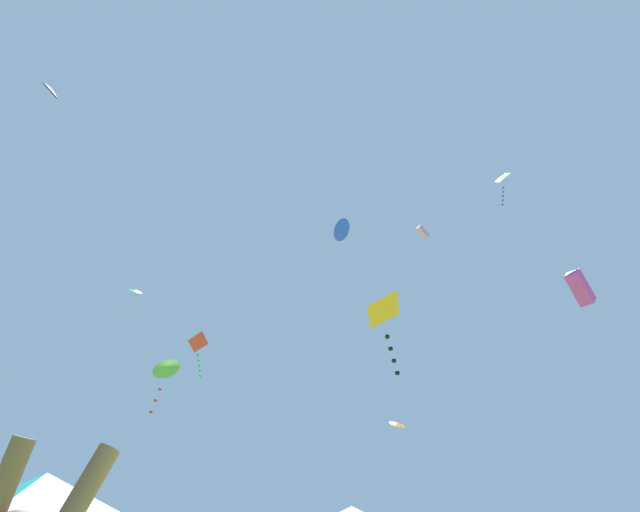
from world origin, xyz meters
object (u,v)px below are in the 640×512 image
at_px(kite_orange_diamond, 383,313).
at_px(kite_green_delta, 135,291).
at_px(kite_lime_diamond, 502,179).
at_px(kite_orange_delta, 397,424).
at_px(canopy_tent_teal, 42,497).
at_px(kite_blue_delta, 341,229).
at_px(kite_lime_delta, 165,369).
at_px(kite_pink_box, 423,232).
at_px(kite_magenta_box, 580,288).
at_px(kite_black_diamond, 52,90).
at_px(kite_red_diamond, 198,344).

height_order(kite_orange_diamond, kite_green_delta, kite_green_delta).
bearing_deg(kite_green_delta, kite_lime_diamond, -15.42).
bearing_deg(kite_orange_delta, canopy_tent_teal, -133.71).
distance_m(canopy_tent_teal, kite_lime_diamond, 25.64).
bearing_deg(canopy_tent_teal, kite_blue_delta, 50.52).
bearing_deg(canopy_tent_teal, kite_lime_delta, 87.43).
height_order(canopy_tent_teal, kite_green_delta, kite_green_delta).
relative_size(kite_blue_delta, kite_green_delta, 1.14).
relative_size(kite_orange_diamond, kite_orange_delta, 2.46).
distance_m(canopy_tent_teal, kite_pink_box, 30.35).
xyz_separation_m(canopy_tent_teal, kite_magenta_box, (17.45, 2.21, 7.99)).
bearing_deg(kite_lime_delta, kite_orange_diamond, -47.60).
distance_m(kite_black_diamond, kite_green_delta, 11.38).
distance_m(kite_red_diamond, kite_lime_diamond, 19.65).
xyz_separation_m(kite_black_diamond, kite_magenta_box, (21.68, 0.23, -8.05)).
height_order(kite_pink_box, kite_green_delta, kite_pink_box).
height_order(kite_red_diamond, kite_pink_box, kite_pink_box).
distance_m(canopy_tent_teal, kite_black_diamond, 16.71).
xyz_separation_m(kite_orange_delta, kite_magenta_box, (4.88, -10.94, 2.75)).
distance_m(kite_lime_diamond, kite_blue_delta, 9.57).
height_order(canopy_tent_teal, kite_orange_delta, kite_orange_delta).
bearing_deg(kite_lime_delta, kite_magenta_box, -28.62).
height_order(kite_black_diamond, kite_orange_diamond, kite_black_diamond).
distance_m(kite_red_diamond, kite_blue_delta, 10.81).
bearing_deg(kite_green_delta, canopy_tent_teal, -81.35).
bearing_deg(kite_green_delta, kite_orange_delta, 3.43).
relative_size(canopy_tent_teal, kite_black_diamond, 4.29).
xyz_separation_m(kite_red_diamond, kite_lime_delta, (-1.00, -3.74, -2.79)).
distance_m(kite_lime_delta, kite_lime_diamond, 20.46).
distance_m(kite_magenta_box, kite_blue_delta, 14.80).
height_order(kite_magenta_box, kite_lime_diamond, kite_lime_diamond).
relative_size(kite_pink_box, kite_magenta_box, 0.80).
distance_m(kite_red_diamond, kite_black_diamond, 15.62).
height_order(kite_black_diamond, kite_blue_delta, kite_blue_delta).
bearing_deg(canopy_tent_teal, kite_orange_delta, 46.29).
height_order(canopy_tent_teal, kite_red_diamond, kite_red_diamond).
distance_m(kite_orange_diamond, kite_lime_delta, 13.24).
bearing_deg(kite_magenta_box, kite_orange_delta, 114.05).
bearing_deg(kite_orange_delta, kite_black_diamond, -146.38).
bearing_deg(kite_orange_diamond, kite_pink_box, 64.96).
bearing_deg(kite_lime_delta, kite_red_diamond, 75.10).
xyz_separation_m(kite_lime_diamond, kite_green_delta, (-19.68, 5.43, -5.28)).
distance_m(kite_black_diamond, kite_pink_box, 25.33).
distance_m(kite_black_diamond, kite_orange_diamond, 16.79).
distance_m(kite_red_diamond, kite_orange_diamond, 16.08).
height_order(kite_orange_diamond, kite_blue_delta, kite_blue_delta).
bearing_deg(kite_lime_diamond, canopy_tent_teal, -158.98).
relative_size(kite_pink_box, kite_lime_diamond, 0.50).
xyz_separation_m(kite_orange_diamond, kite_pink_box, (6.86, 14.69, 13.43)).
distance_m(kite_orange_delta, kite_green_delta, 15.89).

